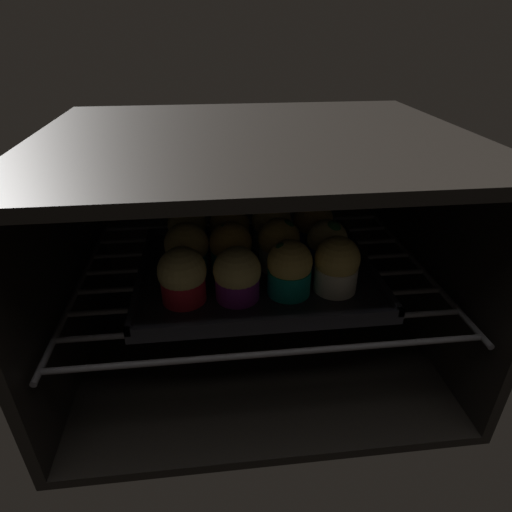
# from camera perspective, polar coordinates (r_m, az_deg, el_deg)

# --- Properties ---
(oven_cavity) EXTENTS (0.59, 0.47, 0.37)m
(oven_cavity) POSITION_cam_1_polar(r_m,az_deg,el_deg) (0.69, -0.55, 2.03)
(oven_cavity) COLOR black
(oven_cavity) RESTS_ON ground
(oven_rack) EXTENTS (0.55, 0.42, 0.01)m
(oven_rack) POSITION_cam_1_polar(r_m,az_deg,el_deg) (0.67, -0.16, -2.19)
(oven_rack) COLOR #4C494C
(oven_rack) RESTS_ON oven_cavity
(baking_tray) EXTENTS (0.35, 0.28, 0.02)m
(baking_tray) POSITION_cam_1_polar(r_m,az_deg,el_deg) (0.65, 0.00, -2.12)
(baking_tray) COLOR black
(baking_tray) RESTS_ON oven_rack
(muffin_row0_col0) EXTENTS (0.07, 0.07, 0.08)m
(muffin_row0_col0) POSITION_cam_1_polar(r_m,az_deg,el_deg) (0.57, -9.93, -2.72)
(muffin_row0_col0) COLOR red
(muffin_row0_col0) RESTS_ON baking_tray
(muffin_row0_col1) EXTENTS (0.07, 0.07, 0.08)m
(muffin_row0_col1) POSITION_cam_1_polar(r_m,az_deg,el_deg) (0.57, -2.56, -2.64)
(muffin_row0_col1) COLOR #7A238C
(muffin_row0_col1) RESTS_ON baking_tray
(muffin_row0_col2) EXTENTS (0.06, 0.06, 0.08)m
(muffin_row0_col2) POSITION_cam_1_polar(r_m,az_deg,el_deg) (0.58, 4.54, -1.72)
(muffin_row0_col2) COLOR #0C8C84
(muffin_row0_col2) RESTS_ON baking_tray
(muffin_row0_col3) EXTENTS (0.06, 0.06, 0.08)m
(muffin_row0_col3) POSITION_cam_1_polar(r_m,az_deg,el_deg) (0.59, 10.87, -1.24)
(muffin_row0_col3) COLOR silver
(muffin_row0_col3) RESTS_ON baking_tray
(muffin_row1_col0) EXTENTS (0.07, 0.07, 0.08)m
(muffin_row1_col0) POSITION_cam_1_polar(r_m,az_deg,el_deg) (0.63, -9.35, 0.88)
(muffin_row1_col0) COLOR #0C8C84
(muffin_row1_col0) RESTS_ON baking_tray
(muffin_row1_col1) EXTENTS (0.06, 0.06, 0.08)m
(muffin_row1_col1) POSITION_cam_1_polar(r_m,az_deg,el_deg) (0.63, -3.43, 1.02)
(muffin_row1_col1) COLOR #0C8C84
(muffin_row1_col1) RESTS_ON baking_tray
(muffin_row1_col2) EXTENTS (0.06, 0.06, 0.08)m
(muffin_row1_col2) POSITION_cam_1_polar(r_m,az_deg,el_deg) (0.64, 3.14, 1.58)
(muffin_row1_col2) COLOR silver
(muffin_row1_col2) RESTS_ON baking_tray
(muffin_row1_col3) EXTENTS (0.06, 0.06, 0.08)m
(muffin_row1_col3) POSITION_cam_1_polar(r_m,az_deg,el_deg) (0.65, 9.59, 1.56)
(muffin_row1_col3) COLOR #1928B7
(muffin_row1_col3) RESTS_ON baking_tray
(muffin_row2_col0) EXTENTS (0.06, 0.06, 0.08)m
(muffin_row2_col0) POSITION_cam_1_polar(r_m,az_deg,el_deg) (0.70, -9.27, 3.46)
(muffin_row2_col0) COLOR #0C8C84
(muffin_row2_col0) RESTS_ON baking_tray
(muffin_row2_col1) EXTENTS (0.07, 0.07, 0.08)m
(muffin_row2_col1) POSITION_cam_1_polar(r_m,az_deg,el_deg) (0.69, -3.60, 3.59)
(muffin_row2_col1) COLOR #1928B7
(muffin_row2_col1) RESTS_ON baking_tray
(muffin_row2_col2) EXTENTS (0.06, 0.06, 0.08)m
(muffin_row2_col2) POSITION_cam_1_polar(r_m,az_deg,el_deg) (0.70, 2.10, 4.17)
(muffin_row2_col2) COLOR silver
(muffin_row2_col2) RESTS_ON baking_tray
(muffin_row2_col3) EXTENTS (0.07, 0.07, 0.08)m
(muffin_row2_col3) POSITION_cam_1_polar(r_m,az_deg,el_deg) (0.71, 7.68, 4.27)
(muffin_row2_col3) COLOR #1928B7
(muffin_row2_col3) RESTS_ON baking_tray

